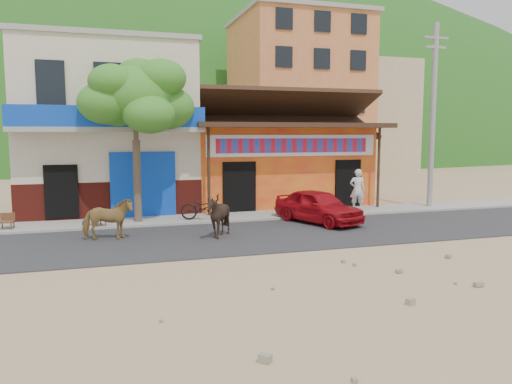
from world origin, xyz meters
TOP-DOWN VIEW (x-y plane):
  - ground at (0.00, 0.00)m, footprint 120.00×120.00m
  - road at (0.00, 2.50)m, footprint 60.00×5.00m
  - sidewalk at (0.00, 6.00)m, footprint 60.00×2.00m
  - dance_club at (2.00, 10.00)m, footprint 8.00×6.00m
  - cafe_building at (-5.50, 10.00)m, footprint 7.00×6.00m
  - apartment_front at (9.00, 24.00)m, footprint 9.00×9.00m
  - apartment_rear at (18.00, 30.00)m, footprint 8.00×8.00m
  - hillside at (0.00, 70.00)m, footprint 100.00×40.00m
  - tree at (-4.60, 5.80)m, footprint 3.00×3.00m
  - utility_pole at (8.20, 6.00)m, footprint 0.24×0.24m
  - cow_tan at (-5.72, 3.17)m, footprint 1.57×0.75m
  - cow_dark at (-2.34, 2.46)m, footprint 1.45×1.34m
  - red_car at (1.83, 3.98)m, footprint 2.71×3.95m
  - scooter at (-2.18, 5.40)m, footprint 1.95×1.24m
  - pedestrian at (4.50, 5.89)m, footprint 0.74×0.61m
  - cafe_chair_left at (-9.00, 5.64)m, footprint 0.50×0.50m
  - cafe_chair_right at (-6.00, 5.30)m, footprint 0.57×0.57m

SIDE VIEW (x-z plane):
  - ground at x=0.00m, z-range 0.00..0.00m
  - road at x=0.00m, z-range 0.00..0.04m
  - sidewalk at x=0.00m, z-range 0.00..0.12m
  - cafe_chair_right at x=-6.00m, z-range 0.12..1.02m
  - scooter at x=-2.18m, z-range 0.12..1.09m
  - cafe_chair_left at x=-9.00m, z-range 0.12..1.11m
  - red_car at x=1.83m, z-range 0.04..1.29m
  - cow_tan at x=-5.72m, z-range 0.04..1.35m
  - cow_dark at x=-2.34m, z-range 0.04..1.41m
  - pedestrian at x=4.50m, z-range 0.12..1.87m
  - dance_club at x=2.00m, z-range 0.00..3.60m
  - tree at x=-4.60m, z-range 0.12..6.12m
  - cafe_building at x=-5.50m, z-range 0.00..7.00m
  - utility_pole at x=8.20m, z-range 0.12..8.12m
  - apartment_rear at x=18.00m, z-range 0.00..10.00m
  - apartment_front at x=9.00m, z-range 0.00..12.00m
  - hillside at x=0.00m, z-range 0.00..24.00m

